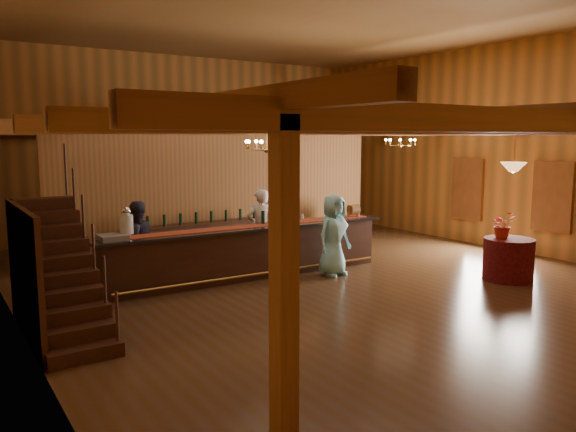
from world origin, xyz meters
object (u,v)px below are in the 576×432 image
guest (334,235)px  chandelier_right (400,142)px  tasting_bar (249,252)px  floor_plant (335,223)px  round_table (508,259)px  chandelier_left (266,145)px  beverage_dispenser (126,223)px  pendant_lamp (513,167)px  bartender (261,228)px  raffle_drum (354,210)px  staff_second (137,242)px  backbar_shelf (204,241)px

guest → chandelier_right: bearing=14.3°
tasting_bar → guest: (1.65, -0.86, 0.33)m
floor_plant → chandelier_right: bearing=-50.4°
round_table → chandelier_left: bearing=159.2°
tasting_bar → beverage_dispenser: bearing=178.8°
pendant_lamp → floor_plant: size_ratio=0.73×
pendant_lamp → floor_plant: pendant_lamp is taller
chandelier_left → bartender: (1.10, 2.11, -1.96)m
raffle_drum → bartender: bearing=158.1°
pendant_lamp → floor_plant: 5.53m
raffle_drum → guest: bearing=-147.6°
staff_second → floor_plant: staff_second is taller
raffle_drum → round_table: (1.66, -3.12, -0.84)m
staff_second → bartender: bearing=166.2°
raffle_drum → backbar_shelf: bearing=141.1°
tasting_bar → bartender: (0.74, 0.73, 0.35)m
tasting_bar → beverage_dispenser: (-2.59, 0.11, 0.83)m
round_table → guest: 3.73m
chandelier_right → bartender: chandelier_right is taller
pendant_lamp → bartender: bearing=133.5°
beverage_dispenser → backbar_shelf: size_ratio=0.18×
raffle_drum → round_table: size_ratio=0.33×
raffle_drum → pendant_lamp: pendant_lamp is taller
backbar_shelf → round_table: size_ratio=3.15×
raffle_drum → floor_plant: (1.08, 2.09, -0.67)m
floor_plant → backbar_shelf: bearing=176.8°
beverage_dispenser → backbar_shelf: (2.57, 2.08, -0.94)m
staff_second → floor_plant: bearing=178.8°
pendant_lamp → staff_second: 7.96m
backbar_shelf → pendant_lamp: size_ratio=3.62×
chandelier_right → bartender: bearing=178.6°
staff_second → raffle_drum: bearing=157.5°
raffle_drum → guest: guest is taller
backbar_shelf → floor_plant: bearing=-3.1°
tasting_bar → raffle_drum: raffle_drum is taller
raffle_drum → bartender: bartender is taller
tasting_bar → bartender: 1.09m
bartender → floor_plant: bartender is taller
beverage_dispenser → chandelier_right: chandelier_right is taller
backbar_shelf → chandelier_right: bearing=-17.2°
backbar_shelf → bartender: bartender is taller
raffle_drum → guest: 1.45m
backbar_shelf → round_table: 7.06m
beverage_dispenser → chandelier_left: (2.23, -1.49, 1.48)m
round_table → bartender: (-3.76, 3.96, 0.47)m
pendant_lamp → bartender: size_ratio=0.49×
backbar_shelf → staff_second: bearing=-147.4°
chandelier_left → staff_second: bearing=129.4°
staff_second → floor_plant: (6.08, 1.15, -0.24)m
tasting_bar → chandelier_right: bearing=8.3°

